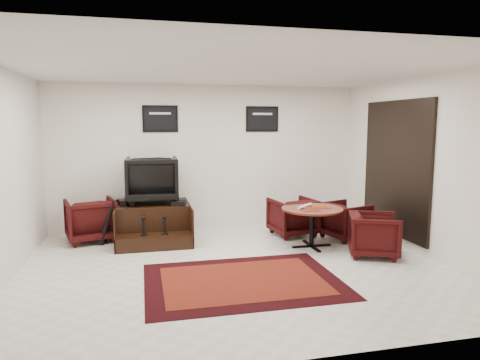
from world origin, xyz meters
name	(u,v)px	position (x,y,z in m)	size (l,w,h in m)	color
ground	(235,268)	(0.00, 0.00, 0.00)	(6.00, 6.00, 0.00)	white
room_shell	(261,143)	(0.41, 0.12, 1.79)	(6.02, 5.02, 2.81)	white
area_rug	(243,281)	(-0.01, -0.54, 0.01)	(2.54, 1.90, 0.01)	black
shine_podium	(153,223)	(-1.09, 1.79, 0.30)	(1.27, 1.31, 0.65)	black
shine_chair	(152,177)	(-1.09, 1.93, 1.11)	(0.89, 0.83, 0.92)	black
shoes_pair	(125,202)	(-1.56, 1.77, 0.70)	(0.28, 0.32, 0.10)	black
polish_kit	(178,203)	(-0.67, 1.52, 0.69)	(0.24, 0.16, 0.08)	black
umbrella_black	(107,222)	(-1.87, 1.66, 0.40)	(0.30, 0.11, 0.80)	black
umbrella_hooked	(110,221)	(-1.82, 1.77, 0.39)	(0.29, 0.11, 0.78)	black
armchair_side	(91,218)	(-2.17, 1.98, 0.41)	(0.80, 0.75, 0.83)	black
meeting_table	(312,213)	(1.48, 0.74, 0.58)	(1.01, 1.01, 0.66)	#4D140B
table_chair_back	(293,215)	(1.43, 1.56, 0.38)	(0.75, 0.70, 0.77)	black
table_chair_window	(345,219)	(2.28, 1.12, 0.36)	(0.71, 0.66, 0.73)	black
table_chair_corner	(374,233)	(2.24, 0.07, 0.37)	(0.72, 0.67, 0.74)	black
paper_roll	(305,206)	(1.38, 0.82, 0.69)	(0.05, 0.05, 0.42)	white
table_clutter	(316,208)	(1.53, 0.69, 0.67)	(0.57, 0.33, 0.01)	#E7530C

